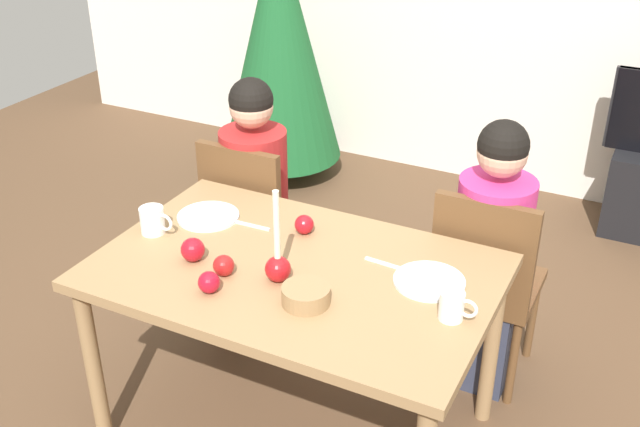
{
  "coord_description": "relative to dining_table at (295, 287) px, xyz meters",
  "views": [
    {
      "loc": [
        1.09,
        -1.98,
        2.19
      ],
      "look_at": [
        0.0,
        0.2,
        0.87
      ],
      "focal_mm": 42.72,
      "sensor_mm": 36.0,
      "label": 1
    }
  ],
  "objects": [
    {
      "name": "apple_by_right_mug",
      "position": [
        -0.18,
        -0.26,
        0.12
      ],
      "size": [
        0.07,
        0.07,
        0.07
      ],
      "primitive_type": "sphere",
      "color": "#B41123",
      "rests_on": "dining_table"
    },
    {
      "name": "plate_right",
      "position": [
        0.45,
        0.12,
        0.09
      ],
      "size": [
        0.25,
        0.25,
        0.01
      ],
      "primitive_type": "cylinder",
      "color": "silver",
      "rests_on": "dining_table"
    },
    {
      "name": "apple_far_edge",
      "position": [
        -0.08,
        0.23,
        0.12
      ],
      "size": [
        0.07,
        0.07,
        0.07
      ],
      "primitive_type": "sphere",
      "color": "#B4131C",
      "rests_on": "dining_table"
    },
    {
      "name": "candle_centerpiece",
      "position": [
        -0.01,
        -0.09,
        0.15
      ],
      "size": [
        0.09,
        0.09,
        0.34
      ],
      "color": "red",
      "rests_on": "dining_table"
    },
    {
      "name": "plate_left",
      "position": [
        -0.48,
        0.17,
        0.09
      ],
      "size": [
        0.24,
        0.24,
        0.01
      ],
      "primitive_type": "cylinder",
      "color": "silver",
      "rests_on": "dining_table"
    },
    {
      "name": "fork_right",
      "position": [
        0.29,
        0.16,
        0.09
      ],
      "size": [
        0.18,
        0.03,
        0.01
      ],
      "primitive_type": "cube",
      "rotation": [
        0.0,
        0.0,
        -0.07
      ],
      "color": "silver",
      "rests_on": "dining_table"
    },
    {
      "name": "ground_plane",
      "position": [
        0.0,
        0.0,
        -0.67
      ],
      "size": [
        7.68,
        7.68,
        0.0
      ],
      "primitive_type": "plane",
      "color": "brown"
    },
    {
      "name": "bowl_walnuts",
      "position": [
        0.14,
        -0.17,
        0.11
      ],
      "size": [
        0.16,
        0.16,
        0.06
      ],
      "primitive_type": "cylinder",
      "color": "#99754C",
      "rests_on": "dining_table"
    },
    {
      "name": "christmas_tree",
      "position": [
        -1.21,
        2.05,
        0.21
      ],
      "size": [
        0.77,
        0.77,
        1.7
      ],
      "color": "brown",
      "rests_on": "ground"
    },
    {
      "name": "person_right_child",
      "position": [
        0.54,
        0.64,
        -0.1
      ],
      "size": [
        0.3,
        0.3,
        1.17
      ],
      "color": "#33384C",
      "rests_on": "ground"
    },
    {
      "name": "apple_by_left_plate",
      "position": [
        -0.35,
        -0.12,
        0.13
      ],
      "size": [
        0.09,
        0.09,
        0.09
      ],
      "primitive_type": "sphere",
      "color": "#B5121E",
      "rests_on": "dining_table"
    },
    {
      "name": "mug_left",
      "position": [
        -0.59,
        -0.02,
        0.14
      ],
      "size": [
        0.14,
        0.09,
        0.1
      ],
      "color": "white",
      "rests_on": "dining_table"
    },
    {
      "name": "chair_right",
      "position": [
        0.54,
        0.61,
        -0.15
      ],
      "size": [
        0.4,
        0.4,
        0.9
      ],
      "color": "brown",
      "rests_on": "ground"
    },
    {
      "name": "fork_left",
      "position": [
        -0.3,
        0.19,
        0.09
      ],
      "size": [
        0.18,
        0.02,
        0.01
      ],
      "primitive_type": "cube",
      "rotation": [
        0.0,
        0.0,
        0.03
      ],
      "color": "silver",
      "rests_on": "dining_table"
    },
    {
      "name": "dining_table",
      "position": [
        0.0,
        0.0,
        0.0
      ],
      "size": [
        1.4,
        0.9,
        0.75
      ],
      "color": "#99754C",
      "rests_on": "ground"
    },
    {
      "name": "chair_left",
      "position": [
        -0.55,
        0.61,
        -0.15
      ],
      "size": [
        0.4,
        0.4,
        0.9
      ],
      "color": "brown",
      "rests_on": "ground"
    },
    {
      "name": "mug_right",
      "position": [
        0.59,
        -0.04,
        0.13
      ],
      "size": [
        0.13,
        0.08,
        0.1
      ],
      "color": "white",
      "rests_on": "dining_table"
    },
    {
      "name": "person_left_child",
      "position": [
        -0.55,
        0.64,
        -0.1
      ],
      "size": [
        0.3,
        0.3,
        1.17
      ],
      "color": "#33384C",
      "rests_on": "ground"
    },
    {
      "name": "apple_near_candle",
      "position": [
        -0.2,
        -0.15,
        0.12
      ],
      "size": [
        0.07,
        0.07,
        0.07
      ],
      "primitive_type": "sphere",
      "color": "#AB1818",
      "rests_on": "dining_table"
    }
  ]
}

